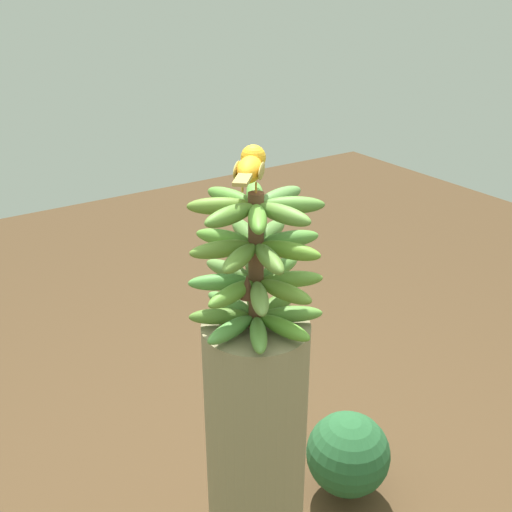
# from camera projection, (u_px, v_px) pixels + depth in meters

# --- Properties ---
(banana_tree) EXTENTS (0.27, 0.27, 1.04)m
(banana_tree) POSITION_uv_depth(u_px,v_px,m) (256.00, 485.00, 1.68)
(banana_tree) COLOR #847A56
(banana_tree) RESTS_ON ground
(banana_bunch) EXTENTS (0.32, 0.32, 0.34)m
(banana_bunch) POSITION_uv_depth(u_px,v_px,m) (256.00, 263.00, 1.39)
(banana_bunch) COLOR brown
(banana_bunch) RESTS_ON banana_tree
(perched_bird) EXTENTS (0.16, 0.17, 0.09)m
(perched_bird) POSITION_uv_depth(u_px,v_px,m) (251.00, 166.00, 1.31)
(perched_bird) COLOR #C68933
(perched_bird) RESTS_ON banana_bunch
(tropical_shrub) EXTENTS (0.31, 0.31, 0.36)m
(tropical_shrub) POSITION_uv_depth(u_px,v_px,m) (348.00, 454.00, 2.22)
(tropical_shrub) COLOR brown
(tropical_shrub) RESTS_ON ground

